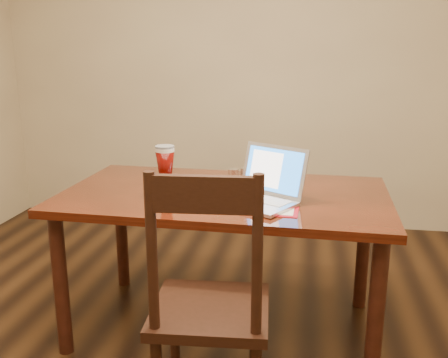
# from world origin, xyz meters

# --- Properties ---
(dining_table) EXTENTS (1.69, 0.98, 1.05)m
(dining_table) POSITION_xyz_m (-0.02, 0.70, 0.70)
(dining_table) COLOR #52190A
(dining_table) RESTS_ON ground
(dining_chair) EXTENTS (0.50, 0.48, 1.10)m
(dining_chair) POSITION_xyz_m (0.04, 0.00, 0.52)
(dining_chair) COLOR black
(dining_chair) RESTS_ON ground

